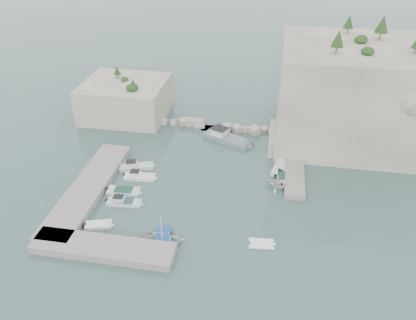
% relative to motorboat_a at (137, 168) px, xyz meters
% --- Properties ---
extents(ground, '(400.00, 400.00, 0.00)m').
position_rel_motorboat_a_xyz_m(ground, '(11.91, -6.29, 0.00)').
color(ground, '#3F5E5A').
rests_on(ground, ground).
extents(cliff_east, '(26.00, 22.00, 17.00)m').
position_rel_motorboat_a_xyz_m(cliff_east, '(34.91, 16.71, 8.50)').
color(cliff_east, beige).
rests_on(cliff_east, ground).
extents(cliff_terrace, '(8.00, 10.00, 2.50)m').
position_rel_motorboat_a_xyz_m(cliff_terrace, '(24.91, 11.71, 1.25)').
color(cliff_terrace, beige).
rests_on(cliff_terrace, ground).
extents(outcrop_west, '(16.00, 14.00, 7.00)m').
position_rel_motorboat_a_xyz_m(outcrop_west, '(-8.09, 18.71, 3.50)').
color(outcrop_west, beige).
rests_on(outcrop_west, ground).
extents(quay_west, '(5.00, 24.00, 1.10)m').
position_rel_motorboat_a_xyz_m(quay_west, '(-5.09, -7.29, 0.55)').
color(quay_west, '#9E9689').
rests_on(quay_west, ground).
extents(quay_south, '(18.00, 4.00, 1.10)m').
position_rel_motorboat_a_xyz_m(quay_south, '(1.91, -18.79, 0.55)').
color(quay_south, '#9E9689').
rests_on(quay_south, ground).
extents(ledge_east, '(3.00, 16.00, 0.80)m').
position_rel_motorboat_a_xyz_m(ledge_east, '(25.41, 3.71, 0.40)').
color(ledge_east, '#9E9689').
rests_on(ledge_east, ground).
extents(breakwater, '(28.00, 3.00, 1.40)m').
position_rel_motorboat_a_xyz_m(breakwater, '(10.91, 15.71, 0.70)').
color(breakwater, beige).
rests_on(breakwater, ground).
extents(motorboat_a, '(6.29, 3.51, 1.40)m').
position_rel_motorboat_a_xyz_m(motorboat_a, '(0.00, 0.00, 0.00)').
color(motorboat_a, silver).
rests_on(motorboat_a, ground).
extents(motorboat_b, '(5.46, 2.16, 1.40)m').
position_rel_motorboat_a_xyz_m(motorboat_b, '(1.43, -2.74, 0.00)').
color(motorboat_b, white).
rests_on(motorboat_b, ground).
extents(motorboat_c, '(5.47, 2.30, 0.70)m').
position_rel_motorboat_a_xyz_m(motorboat_c, '(0.23, -6.74, 0.00)').
color(motorboat_c, silver).
rests_on(motorboat_c, ground).
extents(motorboat_d, '(5.50, 1.96, 1.40)m').
position_rel_motorboat_a_xyz_m(motorboat_d, '(1.21, -9.34, 0.00)').
color(motorboat_d, silver).
rests_on(motorboat_d, ground).
extents(motorboat_e, '(4.06, 2.50, 0.70)m').
position_rel_motorboat_a_xyz_m(motorboat_e, '(-0.51, -14.55, 0.00)').
color(motorboat_e, white).
rests_on(motorboat_e, ground).
extents(rowboat, '(6.14, 4.86, 1.15)m').
position_rel_motorboat_a_xyz_m(rowboat, '(8.73, -16.03, 0.00)').
color(rowboat, white).
rests_on(rowboat, ground).
extents(inflatable_dinghy, '(3.63, 1.98, 0.44)m').
position_rel_motorboat_a_xyz_m(inflatable_dinghy, '(21.17, -14.26, 0.00)').
color(inflatable_dinghy, white).
rests_on(inflatable_dinghy, ground).
extents(tender_east_a, '(4.44, 4.13, 1.91)m').
position_rel_motorboat_a_xyz_m(tender_east_a, '(22.76, -1.53, 0.00)').
color(tender_east_a, silver).
rests_on(tender_east_a, ground).
extents(tender_east_b, '(1.60, 4.54, 0.70)m').
position_rel_motorboat_a_xyz_m(tender_east_b, '(23.60, 0.95, 0.00)').
color(tender_east_b, white).
rests_on(tender_east_b, ground).
extents(tender_east_c, '(2.73, 5.60, 0.70)m').
position_rel_motorboat_a_xyz_m(tender_east_c, '(22.98, 3.48, 0.00)').
color(tender_east_c, silver).
rests_on(tender_east_c, ground).
extents(tender_east_d, '(4.10, 2.19, 1.50)m').
position_rel_motorboat_a_xyz_m(tender_east_d, '(23.08, 8.47, 0.00)').
color(tender_east_d, silver).
rests_on(tender_east_d, ground).
extents(work_boat, '(10.29, 6.68, 2.20)m').
position_rel_motorboat_a_xyz_m(work_boat, '(13.55, 11.43, 0.00)').
color(work_boat, slate).
rests_on(work_boat, ground).
extents(rowboat_mast, '(0.10, 0.10, 4.20)m').
position_rel_motorboat_a_xyz_m(rowboat_mast, '(8.73, -16.03, 2.67)').
color(rowboat_mast, white).
rests_on(rowboat_mast, rowboat).
extents(vegetation, '(53.48, 13.88, 13.40)m').
position_rel_motorboat_a_xyz_m(vegetation, '(29.75, 18.12, 17.93)').
color(vegetation, '#1E4219').
rests_on(vegetation, ground).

